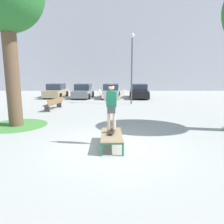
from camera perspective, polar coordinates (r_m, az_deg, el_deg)
ground_plane at (r=7.77m, az=0.59°, el=-9.42°), size 120.00×120.00×0.00m
building_facade at (r=33.83m, az=-0.01°, el=18.88°), size 34.88×4.00×15.09m
skate_box at (r=7.70m, az=-0.02°, el=-6.34°), size 0.80×1.91×0.46m
skateboard at (r=7.81m, az=-0.04°, el=-5.17°), size 0.26×0.81×0.09m
skater at (r=7.60m, az=-0.04°, el=2.07°), size 1.00×0.30×1.69m
grass_patch_near_left at (r=11.90m, az=-24.36°, el=-3.27°), size 3.08×3.08×0.01m
car_tan at (r=23.93m, az=-14.80°, el=5.51°), size 2.07×4.28×1.50m
car_grey at (r=22.97m, az=-7.73°, el=5.57°), size 2.10×4.29×1.50m
car_silver at (r=22.60m, az=-0.16°, el=5.58°), size 2.08×4.28×1.50m
car_black at (r=22.82m, az=7.46°, el=5.54°), size 2.08×4.28×1.50m
park_bench at (r=15.96m, az=-15.34°, el=2.24°), size 0.87×2.44×0.83m
light_post at (r=18.09m, az=5.54°, el=14.23°), size 0.36×0.36×5.83m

